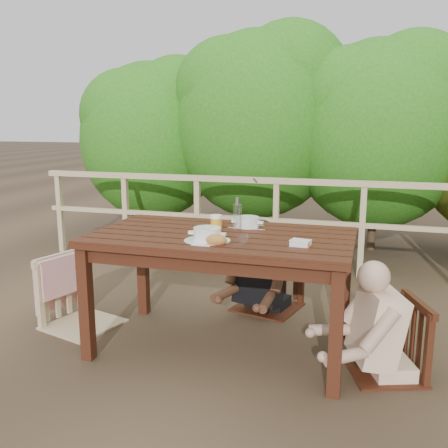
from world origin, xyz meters
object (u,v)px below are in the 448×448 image
(beer_glass, at_px, (216,226))
(tumbler, at_px, (243,241))
(soup_near, at_px, (207,235))
(chair_right, at_px, (388,305))
(soup_far, at_px, (248,223))
(butter_tub, at_px, (300,244))
(woman, at_px, (269,239))
(bread_roll, at_px, (216,240))
(diner_right, at_px, (395,282))
(table, at_px, (222,293))
(bottle, at_px, (237,215))
(chair_left, at_px, (80,263))
(chair_far, at_px, (268,251))

(beer_glass, relative_size, tumbler, 1.86)
(soup_near, bearing_deg, chair_right, 7.64)
(soup_far, distance_m, butter_tub, 0.63)
(woman, distance_m, bread_roll, 1.18)
(diner_right, bearing_deg, soup_far, 53.50)
(woman, bearing_deg, table, 93.93)
(chair_right, height_order, bottle, bottle)
(bread_roll, bearing_deg, diner_right, 11.92)
(woman, relative_size, bread_roll, 9.04)
(table, height_order, soup_far, soup_far)
(soup_near, distance_m, soup_far, 0.49)
(table, distance_m, chair_left, 1.18)
(beer_glass, bearing_deg, diner_right, -0.33)
(beer_glass, relative_size, bottle, 0.62)
(woman, bearing_deg, chair_right, 150.38)
(chair_right, relative_size, bottle, 3.70)
(diner_right, distance_m, soup_near, 1.22)
(table, relative_size, chair_right, 1.93)
(diner_right, height_order, tumbler, diner_right)
(woman, bearing_deg, tumbler, 107.30)
(chair_right, distance_m, woman, 1.34)
(soup_near, bearing_deg, chair_far, 79.56)
(beer_glass, bearing_deg, butter_tub, -12.24)
(chair_left, xyz_separation_m, chair_far, (1.33, 0.80, -0.01))
(woman, bearing_deg, bread_roll, 98.83)
(table, relative_size, bread_roll, 13.14)
(chair_right, xyz_separation_m, bottle, (-1.05, 0.21, 0.49))
(chair_far, height_order, chair_right, chair_far)
(butter_tub, bearing_deg, soup_far, 147.15)
(chair_far, bearing_deg, chair_right, -28.99)
(table, height_order, bottle, bottle)
(bread_roll, distance_m, beer_glass, 0.25)
(chair_left, height_order, beer_glass, chair_left)
(woman, bearing_deg, chair_far, 104.17)
(chair_right, height_order, tumbler, chair_right)
(bread_roll, bearing_deg, bottle, 87.60)
(chair_right, relative_size, soup_far, 3.26)
(soup_near, bearing_deg, butter_tub, 3.08)
(soup_near, relative_size, beer_glass, 1.96)
(woman, relative_size, diner_right, 0.99)
(chair_left, height_order, butter_tub, chair_left)
(soup_near, xyz_separation_m, soup_far, (0.15, 0.47, -0.00))
(table, distance_m, woman, 0.90)
(soup_far, bearing_deg, chair_right, -17.41)
(woman, bearing_deg, beer_glass, 92.80)
(butter_tub, bearing_deg, chair_left, -176.13)
(table, distance_m, chair_far, 0.87)
(table, relative_size, woman, 1.45)
(chair_far, relative_size, woman, 0.84)
(soup_far, height_order, bottle, bottle)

